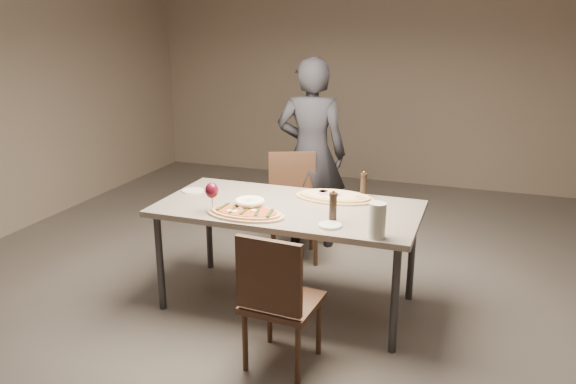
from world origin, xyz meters
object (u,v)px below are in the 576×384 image
(carafe, at_px, (377,220))
(chair_near, at_px, (277,295))
(diner, at_px, (311,154))
(ham_pizza, at_px, (335,197))
(chair_far, at_px, (293,200))
(bread_basket, at_px, (250,203))
(pepper_mill_left, at_px, (333,207))
(zucchini_pizza, at_px, (246,213))
(dining_table, at_px, (288,214))

(carafe, distance_m, chair_near, 0.73)
(chair_near, xyz_separation_m, diner, (-0.41, 1.95, 0.36))
(ham_pizza, distance_m, chair_far, 0.84)
(chair_far, bearing_deg, bread_basket, 69.34)
(chair_far, relative_size, diner, 0.53)
(pepper_mill_left, xyz_separation_m, carafe, (0.31, -0.17, 0.01))
(zucchini_pizza, xyz_separation_m, pepper_mill_left, (0.57, 0.07, 0.08))
(chair_far, bearing_deg, chair_near, 82.85)
(zucchini_pizza, distance_m, chair_far, 1.18)
(dining_table, distance_m, zucchini_pizza, 0.35)
(chair_near, relative_size, chair_far, 0.96)
(pepper_mill_left, relative_size, carafe, 0.99)
(zucchini_pizza, distance_m, carafe, 0.90)
(carafe, xyz_separation_m, chair_far, (-0.96, 1.25, -0.35))
(ham_pizza, height_order, carafe, carafe)
(pepper_mill_left, height_order, chair_far, pepper_mill_left)
(dining_table, relative_size, chair_near, 2.09)
(zucchini_pizza, distance_m, pepper_mill_left, 0.58)
(zucchini_pizza, bearing_deg, carafe, -29.45)
(chair_near, distance_m, chair_far, 1.72)
(dining_table, xyz_separation_m, pepper_mill_left, (0.38, -0.21, 0.16))
(zucchini_pizza, relative_size, bread_basket, 2.63)
(zucchini_pizza, bearing_deg, diner, 67.11)
(dining_table, distance_m, pepper_mill_left, 0.46)
(pepper_mill_left, distance_m, carafe, 0.36)
(bread_basket, bearing_deg, chair_near, -55.32)
(ham_pizza, distance_m, diner, 1.02)
(dining_table, relative_size, ham_pizza, 3.11)
(chair_far, bearing_deg, diner, -125.66)
(ham_pizza, bearing_deg, bread_basket, -139.05)
(ham_pizza, relative_size, pepper_mill_left, 2.74)
(ham_pizza, relative_size, bread_basket, 2.84)
(ham_pizza, xyz_separation_m, chair_near, (-0.05, -1.05, -0.28))
(chair_far, distance_m, diner, 0.46)
(bread_basket, xyz_separation_m, carafe, (0.91, -0.22, 0.06))
(ham_pizza, xyz_separation_m, pepper_mill_left, (0.12, -0.47, 0.08))
(dining_table, height_order, chair_near, chair_near)
(bread_basket, height_order, diner, diner)
(dining_table, bearing_deg, chair_far, 107.05)
(bread_basket, bearing_deg, carafe, -13.65)
(ham_pizza, bearing_deg, chair_near, -93.37)
(dining_table, relative_size, bread_basket, 8.83)
(ham_pizza, bearing_deg, zucchini_pizza, -130.58)
(dining_table, relative_size, pepper_mill_left, 8.49)
(dining_table, height_order, chair_far, chair_far)
(carafe, distance_m, diner, 1.79)
(bread_basket, distance_m, carafe, 0.94)
(zucchini_pizza, relative_size, ham_pizza, 0.92)
(dining_table, distance_m, carafe, 0.81)
(ham_pizza, bearing_deg, carafe, -57.07)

